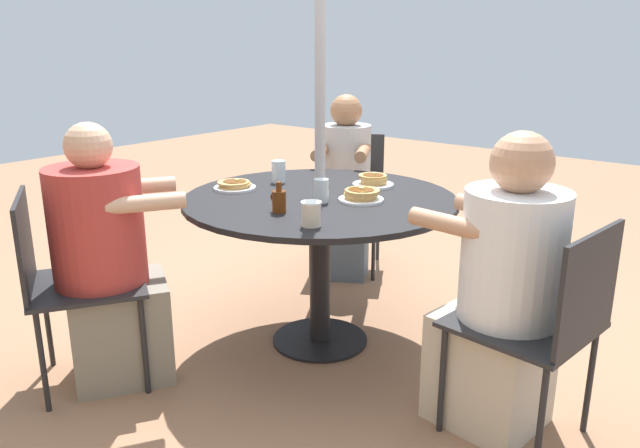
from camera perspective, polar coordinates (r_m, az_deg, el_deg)
ground_plane at (r=3.26m, az=0.00°, el=-10.60°), size 12.00×12.00×0.00m
patio_table at (r=3.02m, az=0.00°, el=0.49°), size 1.31×1.31×0.76m
umbrella_pole at (r=2.92m, az=0.00°, el=9.17°), size 0.05×0.05×2.22m
patio_chair_north at (r=2.43m, az=19.94°, el=-8.13°), size 0.52×0.52×0.88m
diner_north at (r=2.49m, az=16.31°, el=-6.66°), size 0.56×0.42×1.18m
patio_chair_east at (r=4.17m, az=2.56°, el=3.08°), size 0.65×0.65×0.88m
diner_east at (r=3.99m, az=2.27°, el=2.82°), size 0.51×0.58×1.16m
patio_chair_south at (r=2.90m, az=-22.29°, el=-4.36°), size 0.65×0.65×0.88m
diner_south at (r=2.89m, az=-18.78°, el=-3.88°), size 0.59×0.63×1.16m
pancake_plate_a at (r=3.16m, az=-7.81°, el=3.49°), size 0.21×0.21×0.05m
pancake_plate_b at (r=3.21m, az=4.89°, el=3.92°), size 0.21×0.21×0.07m
pancake_plate_c at (r=2.91m, az=3.79°, el=2.60°), size 0.21×0.21×0.07m
syrup_bottle at (r=2.71m, az=-3.78°, el=2.16°), size 0.08×0.06×0.14m
coffee_cup at (r=2.51m, az=-0.81°, el=0.94°), size 0.08×0.08×0.10m
drinking_glass_a at (r=2.87m, az=0.12°, el=3.07°), size 0.07×0.07×0.11m
drinking_glass_b at (r=3.29m, az=-3.80°, el=4.81°), size 0.07×0.07×0.11m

